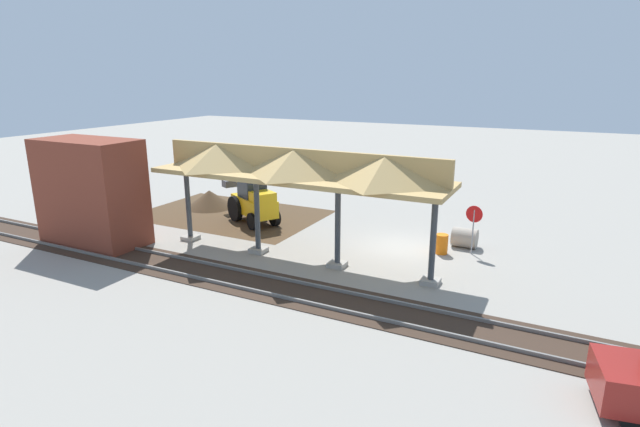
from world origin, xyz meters
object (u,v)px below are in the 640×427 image
at_px(stop_sign, 474,219).
at_px(brick_utility_building, 91,192).
at_px(traffic_barrel, 442,244).
at_px(concrete_pipe, 465,238).
at_px(backhoe, 253,200).

xyz_separation_m(stop_sign, brick_utility_building, (16.47, 6.58, 0.88)).
relative_size(stop_sign, traffic_barrel, 2.50).
distance_m(stop_sign, concrete_pipe, 1.48).
xyz_separation_m(stop_sign, traffic_barrel, (1.22, 0.59, -1.17)).
bearing_deg(traffic_barrel, stop_sign, -154.41).
bearing_deg(brick_utility_building, concrete_pipe, -155.26).
xyz_separation_m(backhoe, brick_utility_building, (4.78, 6.34, 1.23)).
xyz_separation_m(backhoe, concrete_pipe, (-11.22, -1.03, -0.81)).
distance_m(backhoe, brick_utility_building, 8.04).
bearing_deg(stop_sign, traffic_barrel, 25.59).
height_order(backhoe, traffic_barrel, backhoe).
bearing_deg(concrete_pipe, brick_utility_building, 24.74).
bearing_deg(stop_sign, backhoe, 1.18).
height_order(stop_sign, backhoe, backhoe).
bearing_deg(backhoe, stop_sign, -178.82).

